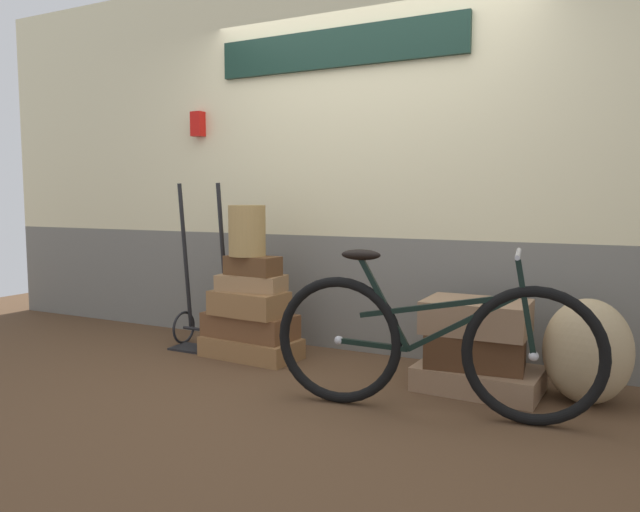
{
  "coord_description": "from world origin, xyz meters",
  "views": [
    {
      "loc": [
        1.73,
        -3.32,
        1.15
      ],
      "look_at": [
        -0.04,
        0.14,
        0.77
      ],
      "focal_mm": 33.76,
      "sensor_mm": 36.0,
      "label": 1
    }
  ],
  "objects_px": {
    "suitcase_7": "(477,316)",
    "bicycle": "(430,344)",
    "suitcase_4": "(253,266)",
    "wicker_basket": "(247,231)",
    "suitcase_0": "(251,348)",
    "burlap_sack": "(587,351)",
    "suitcase_5": "(478,378)",
    "suitcase_2": "(249,303)",
    "suitcase_6": "(476,350)",
    "suitcase_1": "(250,325)",
    "suitcase_3": "(251,283)",
    "luggage_trolley": "(203,309)"
  },
  "relations": [
    {
      "from": "suitcase_0",
      "to": "suitcase_5",
      "type": "relative_size",
      "value": 0.99
    },
    {
      "from": "suitcase_7",
      "to": "wicker_basket",
      "type": "bearing_deg",
      "value": -179.6
    },
    {
      "from": "suitcase_0",
      "to": "burlap_sack",
      "type": "distance_m",
      "value": 2.23
    },
    {
      "from": "wicker_basket",
      "to": "suitcase_4",
      "type": "bearing_deg",
      "value": 8.42
    },
    {
      "from": "suitcase_0",
      "to": "suitcase_2",
      "type": "relative_size",
      "value": 1.31
    },
    {
      "from": "suitcase_0",
      "to": "suitcase_1",
      "type": "bearing_deg",
      "value": 140.13
    },
    {
      "from": "wicker_basket",
      "to": "bicycle",
      "type": "distance_m",
      "value": 1.67
    },
    {
      "from": "suitcase_5",
      "to": "wicker_basket",
      "type": "distance_m",
      "value": 1.85
    },
    {
      "from": "suitcase_3",
      "to": "wicker_basket",
      "type": "bearing_deg",
      "value": -171.57
    },
    {
      "from": "suitcase_3",
      "to": "suitcase_4",
      "type": "xyz_separation_m",
      "value": [
        0.01,
        -0.0,
        0.13
      ]
    },
    {
      "from": "suitcase_2",
      "to": "luggage_trolley",
      "type": "xyz_separation_m",
      "value": [
        -0.5,
        0.11,
        -0.1
      ]
    },
    {
      "from": "suitcase_7",
      "to": "suitcase_4",
      "type": "bearing_deg",
      "value": -179.8
    },
    {
      "from": "suitcase_1",
      "to": "suitcase_4",
      "type": "height_order",
      "value": "suitcase_4"
    },
    {
      "from": "wicker_basket",
      "to": "suitcase_0",
      "type": "bearing_deg",
      "value": 23.17
    },
    {
      "from": "suitcase_6",
      "to": "suitcase_7",
      "type": "distance_m",
      "value": 0.2
    },
    {
      "from": "suitcase_7",
      "to": "luggage_trolley",
      "type": "height_order",
      "value": "luggage_trolley"
    },
    {
      "from": "suitcase_1",
      "to": "suitcase_3",
      "type": "bearing_deg",
      "value": -29.71
    },
    {
      "from": "suitcase_6",
      "to": "suitcase_7",
      "type": "height_order",
      "value": "suitcase_7"
    },
    {
      "from": "suitcase_0",
      "to": "suitcase_7",
      "type": "relative_size",
      "value": 1.18
    },
    {
      "from": "wicker_basket",
      "to": "burlap_sack",
      "type": "relative_size",
      "value": 0.61
    },
    {
      "from": "burlap_sack",
      "to": "wicker_basket",
      "type": "bearing_deg",
      "value": -178.83
    },
    {
      "from": "suitcase_1",
      "to": "suitcase_7",
      "type": "xyz_separation_m",
      "value": [
        1.63,
        -0.01,
        0.22
      ]
    },
    {
      "from": "suitcase_5",
      "to": "suitcase_4",
      "type": "bearing_deg",
      "value": -177.34
    },
    {
      "from": "suitcase_3",
      "to": "luggage_trolley",
      "type": "relative_size",
      "value": 0.37
    },
    {
      "from": "suitcase_7",
      "to": "bicycle",
      "type": "xyz_separation_m",
      "value": [
        -0.13,
        -0.52,
        -0.07
      ]
    },
    {
      "from": "suitcase_1",
      "to": "suitcase_6",
      "type": "xyz_separation_m",
      "value": [
        1.63,
        -0.03,
        0.02
      ]
    },
    {
      "from": "suitcase_0",
      "to": "suitcase_5",
      "type": "xyz_separation_m",
      "value": [
        1.63,
        -0.01,
        0.0
      ]
    },
    {
      "from": "suitcase_1",
      "to": "suitcase_3",
      "type": "xyz_separation_m",
      "value": [
        0.03,
        -0.02,
        0.32
      ]
    },
    {
      "from": "suitcase_1",
      "to": "suitcase_6",
      "type": "distance_m",
      "value": 1.63
    },
    {
      "from": "luggage_trolley",
      "to": "suitcase_5",
      "type": "bearing_deg",
      "value": -2.35
    },
    {
      "from": "suitcase_7",
      "to": "burlap_sack",
      "type": "relative_size",
      "value": 1.01
    },
    {
      "from": "suitcase_5",
      "to": "luggage_trolley",
      "type": "height_order",
      "value": "luggage_trolley"
    },
    {
      "from": "suitcase_0",
      "to": "suitcase_4",
      "type": "relative_size",
      "value": 1.81
    },
    {
      "from": "suitcase_4",
      "to": "suitcase_6",
      "type": "relative_size",
      "value": 0.7
    },
    {
      "from": "suitcase_2",
      "to": "burlap_sack",
      "type": "xyz_separation_m",
      "value": [
        2.21,
        0.07,
        -0.1
      ]
    },
    {
      "from": "luggage_trolley",
      "to": "suitcase_6",
      "type": "bearing_deg",
      "value": -2.45
    },
    {
      "from": "suitcase_6",
      "to": "burlap_sack",
      "type": "xyz_separation_m",
      "value": [
        0.61,
        0.05,
        0.05
      ]
    },
    {
      "from": "suitcase_1",
      "to": "wicker_basket",
      "type": "xyz_separation_m",
      "value": [
        0.0,
        -0.03,
        0.69
      ]
    },
    {
      "from": "suitcase_5",
      "to": "bicycle",
      "type": "xyz_separation_m",
      "value": [
        -0.15,
        -0.51,
        0.3
      ]
    },
    {
      "from": "burlap_sack",
      "to": "bicycle",
      "type": "distance_m",
      "value": 0.92
    },
    {
      "from": "suitcase_1",
      "to": "burlap_sack",
      "type": "distance_m",
      "value": 2.24
    },
    {
      "from": "burlap_sack",
      "to": "suitcase_0",
      "type": "bearing_deg",
      "value": -179.01
    },
    {
      "from": "luggage_trolley",
      "to": "bicycle",
      "type": "distance_m",
      "value": 2.06
    },
    {
      "from": "suitcase_1",
      "to": "suitcase_2",
      "type": "height_order",
      "value": "suitcase_2"
    },
    {
      "from": "wicker_basket",
      "to": "bicycle",
      "type": "bearing_deg",
      "value": -18.68
    },
    {
      "from": "suitcase_0",
      "to": "suitcase_1",
      "type": "height_order",
      "value": "suitcase_1"
    },
    {
      "from": "bicycle",
      "to": "suitcase_5",
      "type": "bearing_deg",
      "value": 73.63
    },
    {
      "from": "suitcase_6",
      "to": "bicycle",
      "type": "relative_size",
      "value": 0.32
    },
    {
      "from": "suitcase_7",
      "to": "wicker_basket",
      "type": "distance_m",
      "value": 1.69
    },
    {
      "from": "suitcase_4",
      "to": "bicycle",
      "type": "relative_size",
      "value": 0.23
    }
  ]
}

